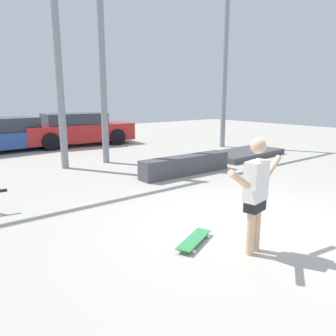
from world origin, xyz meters
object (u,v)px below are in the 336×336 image
Objects in this scene: skateboard at (194,240)px; grind_box at (186,165)px; parked_car_blue at (8,135)px; parked_car_red at (78,130)px; manual_pad at (244,154)px; skateboarder at (256,190)px.

grind_box is (2.70, 3.23, 0.18)m from skateboard.
parked_car_red reaches higher than parked_car_blue.
parked_car_blue is at bearing -179.09° from parked_car_red.
manual_pad is at bearing 9.11° from skateboard.
skateboarder is at bearing -140.35° from manual_pad.
skateboarder reaches higher than skateboard.
skateboarder is 10.89m from parked_car_red.
skateboarder is 1.11m from skateboard.
skateboard is 0.27× the size of manual_pad.
parked_car_blue is at bearing 65.76° from skateboard.
skateboarder is at bearing -96.03° from parked_car_red.
parked_car_red is (-3.36, 6.03, 0.57)m from manual_pad.
skateboard is 0.18× the size of parked_car_red.
grind_box is 6.78m from parked_car_red.
parked_car_blue is at bearing 82.82° from skateboarder.
parked_car_red reaches higher than manual_pad.
manual_pad is 0.66× the size of parked_car_red.
skateboarder reaches higher than grind_box.
skateboarder is 10.90m from parked_car_blue.
manual_pad is at bearing 30.14° from skateboarder.
skateboarder is 0.33× the size of parked_car_red.
parked_car_red is (2.22, 10.66, -0.19)m from skateboarder.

